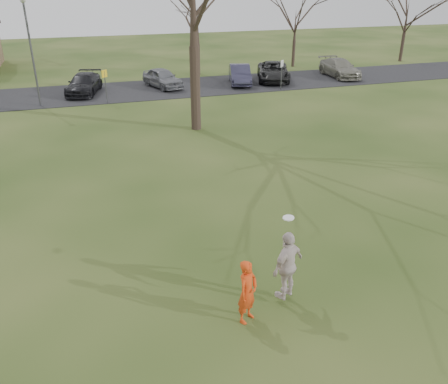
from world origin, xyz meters
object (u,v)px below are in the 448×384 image
(car_7, at_px, (340,68))
(car_3, at_px, (84,84))
(car_5, at_px, (240,74))
(catching_play, at_px, (288,265))
(car_6, at_px, (273,71))
(player_defender, at_px, (248,292))
(car_4, at_px, (163,78))
(lamp_post, at_px, (29,39))

(car_7, bearing_deg, car_3, -177.78)
(car_5, bearing_deg, car_3, -166.59)
(car_7, distance_m, catching_play, 29.10)
(car_5, distance_m, car_6, 2.86)
(car_7, bearing_deg, player_defender, -121.91)
(player_defender, bearing_deg, car_5, 34.49)
(car_3, xyz_separation_m, car_4, (5.46, 0.26, 0.02))
(player_defender, bearing_deg, car_4, 47.17)
(player_defender, height_order, car_7, player_defender)
(car_3, bearing_deg, car_6, 15.82)
(player_defender, xyz_separation_m, car_6, (11.42, 24.93, -0.06))
(car_3, relative_size, car_6, 0.90)
(catching_play, bearing_deg, car_7, 56.85)
(car_7, distance_m, lamp_post, 22.76)
(car_4, bearing_deg, car_7, -19.53)
(car_3, relative_size, lamp_post, 0.71)
(car_5, distance_m, catching_play, 25.35)
(car_5, height_order, car_7, car_5)
(car_4, height_order, catching_play, catching_play)
(car_4, relative_size, catching_play, 1.88)
(car_3, distance_m, lamp_post, 5.01)
(player_defender, xyz_separation_m, car_7, (17.06, 24.72, -0.08))
(car_4, bearing_deg, player_defender, -114.38)
(car_4, distance_m, catching_play, 24.84)
(player_defender, height_order, car_6, player_defender)
(car_4, distance_m, car_7, 14.18)
(car_6, distance_m, car_7, 5.64)
(car_4, distance_m, car_5, 5.72)
(catching_play, bearing_deg, car_5, 72.95)
(player_defender, bearing_deg, car_3, 59.62)
(player_defender, distance_m, car_5, 26.05)
(player_defender, relative_size, car_6, 0.32)
(car_5, relative_size, lamp_post, 0.66)
(car_6, bearing_deg, car_7, 17.87)
(car_6, distance_m, lamp_post, 17.27)
(car_3, xyz_separation_m, lamp_post, (-2.77, -2.58, 3.28))
(car_7, relative_size, catching_play, 2.23)
(car_3, distance_m, car_4, 5.46)
(car_6, bearing_deg, car_5, -153.28)
(catching_play, distance_m, lamp_post, 23.07)
(car_5, xyz_separation_m, car_7, (8.48, 0.13, -0.01))
(car_5, bearing_deg, car_7, 15.76)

